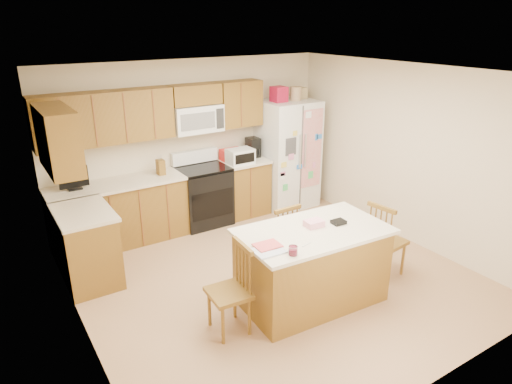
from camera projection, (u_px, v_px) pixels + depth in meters
ground at (273, 276)px, 5.75m from camera, size 4.50×4.50×0.00m
room_shell at (275, 167)px, 5.24m from camera, size 4.60×4.60×2.52m
cabinetry at (143, 182)px, 6.34m from camera, size 3.36×1.56×2.15m
stove at (203, 195)px, 7.11m from camera, size 0.76×0.65×1.13m
refrigerator at (288, 153)px, 7.69m from camera, size 0.90×0.79×2.04m
island at (312, 265)px, 5.11m from camera, size 1.69×1.05×0.98m
windsor_chair_left at (231, 291)px, 4.61m from camera, size 0.42×0.44×0.96m
windsor_chair_back at (280, 240)px, 5.72m from camera, size 0.41×0.39×0.93m
windsor_chair_right at (385, 241)px, 5.65m from camera, size 0.45×0.46×0.97m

